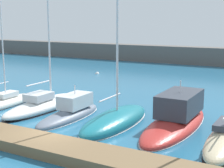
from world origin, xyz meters
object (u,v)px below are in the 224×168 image
Objects in this scene: motorboat_red_fifth at (177,118)px; sailboat_ivory_nearest at (4,102)px; motorboat_slate_third at (71,112)px; mooring_buoy_white at (97,74)px; sailboat_white_second at (44,104)px; sailboat_teal_fourth at (115,120)px.

sailboat_ivory_nearest is at bearing 96.44° from motorboat_red_fifth.
motorboat_slate_third is 20.85m from mooring_buoy_white.
motorboat_red_fifth is at bearing -86.25° from sailboat_ivory_nearest.
motorboat_red_fifth is at bearing -76.62° from motorboat_slate_third.
motorboat_red_fifth is (10.72, 0.88, 0.10)m from sailboat_white_second.
sailboat_ivory_nearest is 1.04× the size of sailboat_teal_fourth.
sailboat_teal_fourth is at bearing -96.82° from sailboat_white_second.
motorboat_slate_third is 3.62m from sailboat_teal_fourth.
mooring_buoy_white is at bearing 34.24° from sailboat_teal_fourth.
motorboat_red_fifth is at bearing -45.33° from mooring_buoy_white.
motorboat_red_fifth is at bearing -67.30° from sailboat_teal_fourth.
sailboat_teal_fourth is at bearing -92.70° from sailboat_ivory_nearest.
sailboat_teal_fourth is at bearing -87.31° from motorboat_slate_third.
motorboat_red_fifth is (7.41, 1.84, 0.16)m from motorboat_slate_third.
motorboat_red_fifth is (14.30, 1.67, 0.25)m from sailboat_ivory_nearest.
sailboat_white_second is 1.94× the size of motorboat_red_fifth.
sailboat_teal_fourth is 4.13m from motorboat_red_fifth.
sailboat_ivory_nearest is at bearing -82.76° from mooring_buoy_white.
sailboat_teal_fourth is at bearing 113.07° from motorboat_red_fifth.
sailboat_teal_fourth reaches higher than motorboat_slate_third.
sailboat_white_second is at bearing 73.29° from motorboat_slate_third.
sailboat_ivory_nearest is 14.40m from motorboat_red_fifth.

